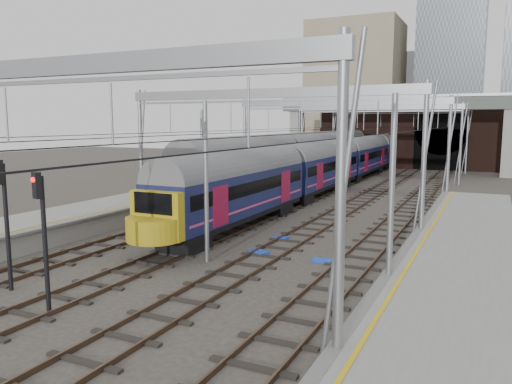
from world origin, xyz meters
The scene contains 15 objects.
ground centered at (0.00, 0.00, 0.00)m, with size 160.00×160.00×0.00m, color #38332D.
platform_left centered at (-10.18, 2.50, 0.55)m, with size 4.32×55.00×1.12m.
platform_right centered at (10.18, -1.50, 0.55)m, with size 4.32×47.00×1.12m.
tracks centered at (0.00, 15.00, 0.02)m, with size 14.40×80.00×0.22m.
overhead_line centered at (0.00, 21.49, 6.57)m, with size 16.80×80.00×8.00m.
retaining_wall centered at (1.40, 51.93, 4.33)m, with size 28.00×2.75×9.00m.
overbridge centered at (0.00, 46.00, 7.27)m, with size 28.00×3.00×9.25m.
city_skyline centered at (2.73, 70.48, 17.09)m, with size 37.50×27.50×60.00m.
train_main centered at (-2.00, 31.49, 2.39)m, with size 2.64×61.17×4.60m.
train_second centered at (-6.00, 43.02, 2.61)m, with size 3.00×69.26×5.09m.
signal_near_left centered at (-4.53, -4.38, 3.03)m, with size 0.36×0.46×4.79m.
signal_near_centre centered at (-1.62, -5.29, 2.90)m, with size 0.36×0.46×4.56m.
equip_cover_a centered at (1.24, 7.38, 0.05)m, with size 0.80×0.57×0.09m, color blue.
equip_cover_b centered at (1.43, 4.27, 0.05)m, with size 0.93×0.66×0.11m, color blue.
equip_cover_c centered at (4.59, 4.19, 0.05)m, with size 0.89×0.63×0.10m, color blue.
Camera 1 is at (11.10, -16.31, 6.09)m, focal length 35.00 mm.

